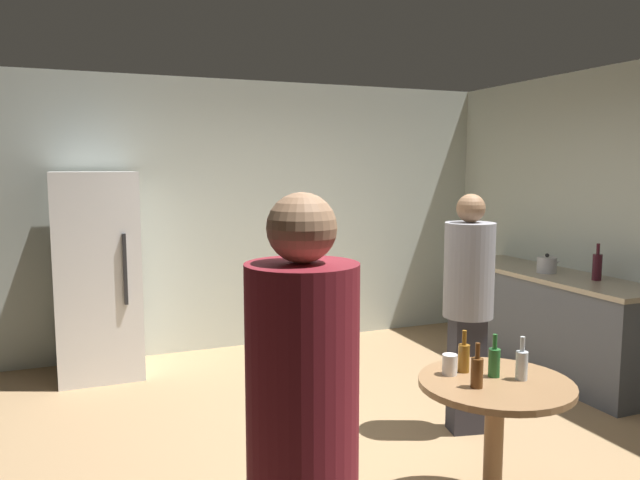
% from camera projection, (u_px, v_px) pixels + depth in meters
% --- Properties ---
extents(ground_plane, '(5.20, 5.20, 0.10)m').
position_uv_depth(ground_plane, '(360.00, 458.00, 4.00)').
color(ground_plane, '#9E7C56').
extents(wall_back, '(5.32, 0.06, 2.70)m').
position_uv_depth(wall_back, '(250.00, 215.00, 6.25)').
color(wall_back, beige).
rests_on(wall_back, ground_plane).
extents(refrigerator, '(0.70, 0.68, 1.80)m').
position_uv_depth(refrigerator, '(97.00, 275.00, 5.35)').
color(refrigerator, white).
rests_on(refrigerator, ground_plane).
extents(kitchen_counter, '(0.64, 2.15, 0.90)m').
position_uv_depth(kitchen_counter, '(549.00, 321.00, 5.53)').
color(kitchen_counter, '#4C515B').
rests_on(kitchen_counter, ground_plane).
extents(kettle, '(0.24, 0.17, 0.18)m').
position_uv_depth(kettle, '(547.00, 265.00, 5.45)').
color(kettle, '#B2B2B7').
rests_on(kettle, kitchen_counter).
extents(wine_bottle_on_counter, '(0.08, 0.08, 0.31)m').
position_uv_depth(wine_bottle_on_counter, '(597.00, 266.00, 5.09)').
color(wine_bottle_on_counter, '#3F141E').
rests_on(wine_bottle_on_counter, kitchen_counter).
extents(foreground_table, '(0.80, 0.80, 0.73)m').
position_uv_depth(foreground_table, '(495.00, 400.00, 3.19)').
color(foreground_table, olive).
rests_on(foreground_table, ground_plane).
extents(beer_bottle_amber, '(0.06, 0.06, 0.23)m').
position_uv_depth(beer_bottle_amber, '(464.00, 357.00, 3.31)').
color(beer_bottle_amber, '#8C5919').
rests_on(beer_bottle_amber, foreground_table).
extents(beer_bottle_brown, '(0.06, 0.06, 0.23)m').
position_uv_depth(beer_bottle_brown, '(477.00, 371.00, 3.07)').
color(beer_bottle_brown, '#593314').
rests_on(beer_bottle_brown, foreground_table).
extents(beer_bottle_green, '(0.06, 0.06, 0.23)m').
position_uv_depth(beer_bottle_green, '(494.00, 361.00, 3.23)').
color(beer_bottle_green, '#26662D').
rests_on(beer_bottle_green, foreground_table).
extents(beer_bottle_clear, '(0.06, 0.06, 0.23)m').
position_uv_depth(beer_bottle_clear, '(522.00, 364.00, 3.18)').
color(beer_bottle_clear, silver).
rests_on(beer_bottle_clear, foreground_table).
extents(plastic_cup_white, '(0.08, 0.08, 0.11)m').
position_uv_depth(plastic_cup_white, '(450.00, 365.00, 3.27)').
color(plastic_cup_white, white).
rests_on(plastic_cup_white, foreground_table).
extents(person_in_gray_shirt, '(0.40, 0.40, 1.66)m').
position_uv_depth(person_in_gray_shirt, '(468.00, 295.00, 4.18)').
color(person_in_gray_shirt, '#2D2D38').
rests_on(person_in_gray_shirt, ground_plane).
extents(person_in_maroon_shirt, '(0.35, 0.35, 1.77)m').
position_uv_depth(person_in_maroon_shirt, '(303.00, 435.00, 1.84)').
color(person_in_maroon_shirt, '#2D2D38').
rests_on(person_in_maroon_shirt, ground_plane).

